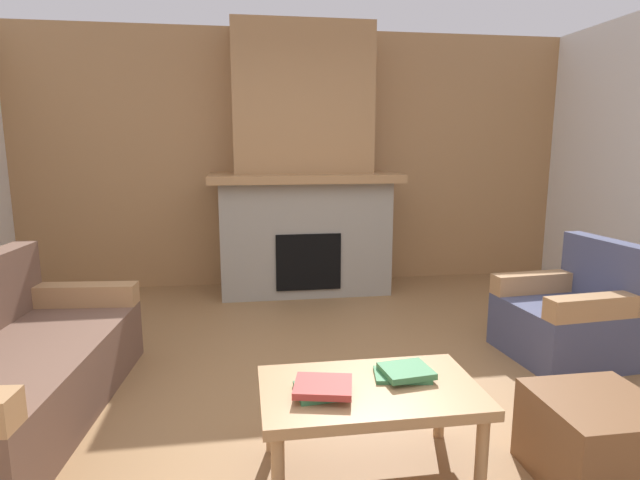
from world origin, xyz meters
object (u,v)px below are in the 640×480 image
ottoman (596,441)px  fireplace (303,180)px  couch (8,370)px  armchair (570,317)px  coffee_table (370,397)px

ottoman → fireplace: bearing=105.3°
couch → armchair: bearing=5.1°
couch → coffee_table: (1.86, -0.77, 0.09)m
couch → ottoman: size_ratio=3.59×
armchair → ottoman: bearing=-120.0°
fireplace → coffee_table: fireplace is taller
fireplace → couch: (-1.94, -2.38, -0.88)m
couch → coffee_table: couch is taller
couch → ottoman: bearing=-19.2°
coffee_table → armchair: bearing=32.0°
fireplace → armchair: (1.69, -2.05, -0.87)m
fireplace → ottoman: fireplace is taller
armchair → coffee_table: armchair is taller
fireplace → coffee_table: size_ratio=2.70×
fireplace → ottoman: bearing=-74.7°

